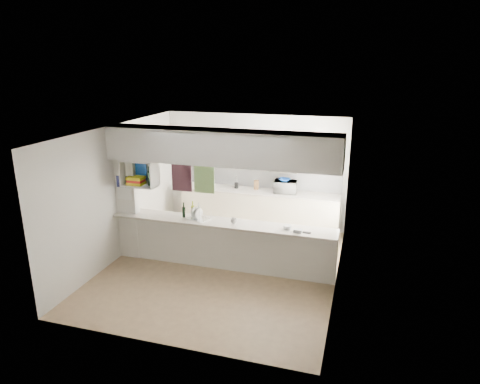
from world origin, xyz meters
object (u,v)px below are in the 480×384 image
at_px(bowl, 285,180).
at_px(dish_rack, 198,215).
at_px(wine_bottles, 192,212).
at_px(microwave, 285,187).

distance_m(bowl, dish_rack, 2.40).
bearing_deg(bowl, wine_bottles, -124.00).
xyz_separation_m(microwave, wine_bottles, (-1.38, -2.05, -0.02)).
bearing_deg(microwave, dish_rack, 55.48).
distance_m(microwave, wine_bottles, 2.47).
bearing_deg(microwave, bowl, 63.16).
relative_size(microwave, bowl, 1.92).
relative_size(dish_rack, wine_bottles, 1.32).
height_order(microwave, dish_rack, microwave).
bearing_deg(wine_bottles, bowl, 56.00).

